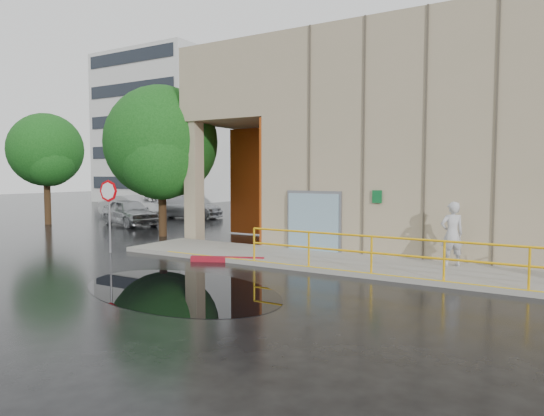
{
  "coord_description": "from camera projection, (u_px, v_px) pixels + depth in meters",
  "views": [
    {
      "loc": [
        7.64,
        -9.45,
        2.83
      ],
      "look_at": [
        0.24,
        3.0,
        1.82
      ],
      "focal_mm": 32.0,
      "sensor_mm": 36.0,
      "label": 1
    }
  ],
  "objects": [
    {
      "name": "ground",
      "position": [
        203.0,
        287.0,
        12.19
      ],
      "size": [
        120.0,
        120.0,
        0.0
      ],
      "primitive_type": "plane",
      "color": "black",
      "rests_on": "ground"
    },
    {
      "name": "sidewalk",
      "position": [
        410.0,
        270.0,
        14.01
      ],
      "size": [
        20.0,
        3.0,
        0.15
      ],
      "primitive_type": "cube",
      "color": "gray",
      "rests_on": "ground"
    },
    {
      "name": "building",
      "position": [
        485.0,
        139.0,
        18.72
      ],
      "size": [
        20.0,
        10.17,
        8.0
      ],
      "color": "tan",
      "rests_on": "ground"
    },
    {
      "name": "guardrail",
      "position": [
        406.0,
        257.0,
        12.68
      ],
      "size": [
        9.56,
        0.06,
        1.03
      ],
      "color": "#F4B10C",
      "rests_on": "sidewalk"
    },
    {
      "name": "distant_building",
      "position": [
        161.0,
        129.0,
        49.93
      ],
      "size": [
        12.0,
        8.08,
        15.0
      ],
      "color": "silver",
      "rests_on": "ground"
    },
    {
      "name": "person",
      "position": [
        452.0,
        234.0,
        14.11
      ],
      "size": [
        0.82,
        0.76,
        1.89
      ],
      "primitive_type": "imported",
      "rotation": [
        0.0,
        0.0,
        3.75
      ],
      "color": "#B2B3B7",
      "rests_on": "sidewalk"
    },
    {
      "name": "stop_sign",
      "position": [
        109.0,
        200.0,
        17.38
      ],
      "size": [
        0.79,
        0.13,
        2.63
      ],
      "rotation": [
        0.0,
        0.0,
        -0.3
      ],
      "color": "slate",
      "rests_on": "ground"
    },
    {
      "name": "red_curb",
      "position": [
        227.0,
        259.0,
        15.61
      ],
      "size": [
        2.28,
        1.1,
        0.18
      ],
      "primitive_type": "cube",
      "rotation": [
        0.0,
        0.0,
        0.4
      ],
      "color": "maroon",
      "rests_on": "ground"
    },
    {
      "name": "puddle",
      "position": [
        180.0,
        289.0,
        11.9
      ],
      "size": [
        6.64,
        4.88,
        0.01
      ],
      "primitive_type": "cube",
      "rotation": [
        0.0,
        0.0,
        -0.21
      ],
      "color": "black",
      "rests_on": "ground"
    },
    {
      "name": "car_a",
      "position": [
        129.0,
        212.0,
        26.74
      ],
      "size": [
        4.67,
        3.03,
        1.48
      ],
      "primitive_type": "imported",
      "rotation": [
        0.0,
        0.0,
        1.25
      ],
      "color": "#A1A4A8",
      "rests_on": "ground"
    },
    {
      "name": "car_b",
      "position": [
        131.0,
        207.0,
        31.21
      ],
      "size": [
        4.47,
        1.59,
        1.47
      ],
      "primitive_type": "imported",
      "rotation": [
        0.0,
        0.0,
        1.58
      ],
      "color": "silver",
      "rests_on": "ground"
    },
    {
      "name": "car_c",
      "position": [
        185.0,
        207.0,
        31.3
      ],
      "size": [
        5.32,
        3.39,
        1.44
      ],
      "primitive_type": "imported",
      "rotation": [
        0.0,
        0.0,
        1.87
      ],
      "color": "#ABADB2",
      "rests_on": "ground"
    },
    {
      "name": "tree_near",
      "position": [
        161.0,
        147.0,
        21.69
      ],
      "size": [
        5.11,
        5.11,
        6.82
      ],
      "rotation": [
        0.0,
        0.0,
        -0.39
      ],
      "color": "black",
      "rests_on": "ground"
    },
    {
      "name": "tree_far",
      "position": [
        47.0,
        153.0,
        27.06
      ],
      "size": [
        4.08,
        4.08,
        6.24
      ],
      "rotation": [
        0.0,
        0.0,
        0.35
      ],
      "color": "black",
      "rests_on": "ground"
    }
  ]
}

